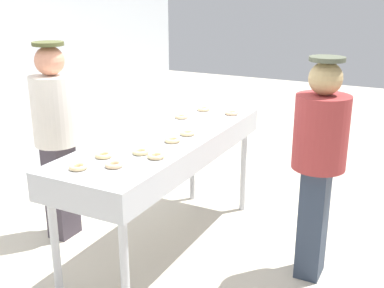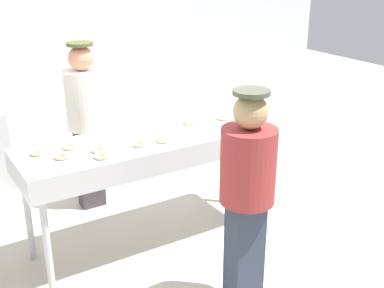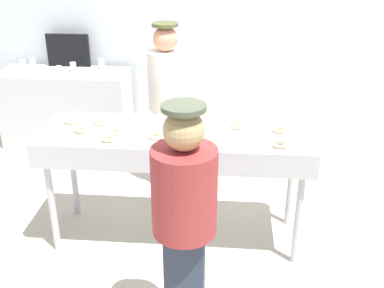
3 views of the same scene
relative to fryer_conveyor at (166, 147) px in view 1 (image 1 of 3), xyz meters
name	(u,v)px [view 1 (image 1 of 3)]	position (x,y,z in m)	size (l,w,h in m)	color
ground_plane	(168,249)	(0.00, 0.00, -0.90)	(16.00, 16.00, 0.00)	beige
fryer_conveyor	(166,147)	(0.00, 0.00, 0.00)	(2.18, 0.71, 1.00)	#B7BABF
plain_donut_0	(114,165)	(-0.76, -0.06, 0.11)	(0.12, 0.12, 0.03)	beige
plain_donut_1	(172,140)	(-0.14, -0.14, 0.11)	(0.12, 0.12, 0.03)	#F2CF90
plain_donut_2	(232,113)	(0.81, -0.21, 0.11)	(0.12, 0.12, 0.03)	#F3C393
plain_donut_3	(141,152)	(-0.47, -0.08, 0.11)	(0.12, 0.12, 0.03)	beige
plain_donut_4	(78,167)	(-0.89, 0.11, 0.11)	(0.12, 0.12, 0.03)	#F1CF90
plain_donut_5	(104,155)	(-0.64, 0.10, 0.11)	(0.12, 0.12, 0.03)	#F7D48E
plain_donut_6	(156,156)	(-0.49, -0.21, 0.11)	(0.12, 0.12, 0.03)	#F1CE90
plain_donut_7	(182,116)	(0.49, 0.13, 0.11)	(0.12, 0.12, 0.03)	beige
plain_donut_8	(203,109)	(0.82, 0.07, 0.11)	(0.12, 0.12, 0.03)	beige
plain_donut_9	(187,133)	(0.07, -0.15, 0.11)	(0.12, 0.12, 0.03)	beige
worker_baker	(56,129)	(-0.20, 0.94, 0.07)	(0.36, 0.36, 1.68)	#3D353E
customer_waiting	(319,154)	(0.19, -1.14, 0.06)	(0.38, 0.38, 1.65)	#2B3647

